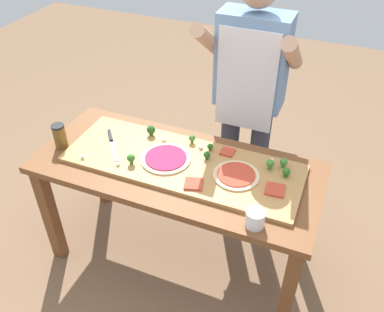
# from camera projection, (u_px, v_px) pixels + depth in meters

# --- Properties ---
(ground_plane) EXTENTS (8.00, 8.00, 0.00)m
(ground_plane) POSITION_uv_depth(u_px,v_px,m) (179.00, 255.00, 2.72)
(ground_plane) COLOR brown
(prep_table) EXTENTS (1.57, 0.68, 0.76)m
(prep_table) POSITION_uv_depth(u_px,v_px,m) (177.00, 181.00, 2.32)
(prep_table) COLOR brown
(prep_table) RESTS_ON ground
(cutting_board) EXTENTS (1.30, 0.46, 0.02)m
(cutting_board) POSITION_uv_depth(u_px,v_px,m) (182.00, 163.00, 2.25)
(cutting_board) COLOR #B27F47
(cutting_board) RESTS_ON prep_table
(chefs_knife) EXTENTS (0.20, 0.25, 0.02)m
(chefs_knife) POSITION_uv_depth(u_px,v_px,m) (112.00, 141.00, 2.38)
(chefs_knife) COLOR #B7BABF
(chefs_knife) RESTS_ON cutting_board
(pizza_whole_tomato_red) EXTENTS (0.24, 0.24, 0.02)m
(pizza_whole_tomato_red) POSITION_uv_depth(u_px,v_px,m) (236.00, 175.00, 2.14)
(pizza_whole_tomato_red) COLOR beige
(pizza_whole_tomato_red) RESTS_ON cutting_board
(pizza_whole_beet_magenta) EXTENTS (0.28, 0.28, 0.02)m
(pizza_whole_beet_magenta) POSITION_uv_depth(u_px,v_px,m) (165.00, 159.00, 2.25)
(pizza_whole_beet_magenta) COLOR beige
(pizza_whole_beet_magenta) RESTS_ON cutting_board
(pizza_slice_near_left) EXTENTS (0.10, 0.10, 0.01)m
(pizza_slice_near_left) POSITION_uv_depth(u_px,v_px,m) (275.00, 190.00, 2.05)
(pizza_slice_near_left) COLOR #BC3D28
(pizza_slice_near_left) RESTS_ON cutting_board
(pizza_slice_far_right) EXTENTS (0.11, 0.11, 0.01)m
(pizza_slice_far_right) POSITION_uv_depth(u_px,v_px,m) (193.00, 184.00, 2.09)
(pizza_slice_far_right) COLOR #BC3D28
(pizza_slice_far_right) RESTS_ON cutting_board
(pizza_slice_far_left) EXTENTS (0.08, 0.08, 0.01)m
(pizza_slice_far_left) POSITION_uv_depth(u_px,v_px,m) (227.00, 152.00, 2.30)
(pizza_slice_far_left) COLOR #BC3D28
(pizza_slice_far_left) RESTS_ON cutting_board
(broccoli_floret_back_right) EXTENTS (0.05, 0.05, 0.06)m
(broccoli_floret_back_right) POSITION_uv_depth(u_px,v_px,m) (151.00, 130.00, 2.41)
(broccoli_floret_back_right) COLOR #2C5915
(broccoli_floret_back_right) RESTS_ON cutting_board
(broccoli_floret_front_mid) EXTENTS (0.04, 0.04, 0.06)m
(broccoli_floret_front_mid) POSITION_uv_depth(u_px,v_px,m) (131.00, 158.00, 2.20)
(broccoli_floret_front_mid) COLOR #3F7220
(broccoli_floret_front_mid) RESTS_ON cutting_board
(broccoli_floret_front_left) EXTENTS (0.03, 0.03, 0.04)m
(broccoli_floret_front_left) POSITION_uv_depth(u_px,v_px,m) (210.00, 147.00, 2.30)
(broccoli_floret_front_left) COLOR #2C5915
(broccoli_floret_front_left) RESTS_ON cutting_board
(broccoli_floret_center_right) EXTENTS (0.04, 0.04, 0.05)m
(broccoli_floret_center_right) POSITION_uv_depth(u_px,v_px,m) (207.00, 155.00, 2.24)
(broccoli_floret_center_right) COLOR #2C5915
(broccoli_floret_center_right) RESTS_ON cutting_board
(broccoli_floret_front_right) EXTENTS (0.04, 0.04, 0.05)m
(broccoli_floret_front_right) POSITION_uv_depth(u_px,v_px,m) (286.00, 172.00, 2.12)
(broccoli_floret_front_right) COLOR #366618
(broccoli_floret_front_right) RESTS_ON cutting_board
(broccoli_floret_center_left) EXTENTS (0.04, 0.04, 0.06)m
(broccoli_floret_center_left) POSITION_uv_depth(u_px,v_px,m) (270.00, 164.00, 2.16)
(broccoli_floret_center_left) COLOR #487A23
(broccoli_floret_center_left) RESTS_ON cutting_board
(broccoli_floret_back_mid) EXTENTS (0.04, 0.04, 0.06)m
(broccoli_floret_back_mid) POSITION_uv_depth(u_px,v_px,m) (284.00, 162.00, 2.18)
(broccoli_floret_back_mid) COLOR #487A23
(broccoli_floret_back_mid) RESTS_ON cutting_board
(broccoli_floret_back_left) EXTENTS (0.04, 0.04, 0.05)m
(broccoli_floret_back_left) POSITION_uv_depth(u_px,v_px,m) (192.00, 138.00, 2.36)
(broccoli_floret_back_left) COLOR #487A23
(broccoli_floret_back_left) RESTS_ON cutting_board
(cheese_crumble_a) EXTENTS (0.02, 0.02, 0.02)m
(cheese_crumble_a) POSITION_uv_depth(u_px,v_px,m) (272.00, 161.00, 2.23)
(cheese_crumble_a) COLOR white
(cheese_crumble_a) RESTS_ON cutting_board
(cheese_crumble_b) EXTENTS (0.03, 0.03, 0.02)m
(cheese_crumble_b) POSITION_uv_depth(u_px,v_px,m) (164.00, 140.00, 2.38)
(cheese_crumble_b) COLOR silver
(cheese_crumble_b) RESTS_ON cutting_board
(cheese_crumble_c) EXTENTS (0.02, 0.02, 0.02)m
(cheese_crumble_c) POSITION_uv_depth(u_px,v_px,m) (82.00, 157.00, 2.26)
(cheese_crumble_c) COLOR silver
(cheese_crumble_c) RESTS_ON cutting_board
(cheese_crumble_d) EXTENTS (0.01, 0.01, 0.01)m
(cheese_crumble_d) POSITION_uv_depth(u_px,v_px,m) (118.00, 165.00, 2.21)
(cheese_crumble_d) COLOR silver
(cheese_crumble_d) RESTS_ON cutting_board
(cheese_crumble_e) EXTENTS (0.02, 0.02, 0.02)m
(cheese_crumble_e) POSITION_uv_depth(u_px,v_px,m) (201.00, 148.00, 2.32)
(cheese_crumble_e) COLOR silver
(cheese_crumble_e) RESTS_ON cutting_board
(flour_cup) EXTENTS (0.09, 0.09, 0.09)m
(flour_cup) POSITION_uv_depth(u_px,v_px,m) (255.00, 219.00, 1.88)
(flour_cup) COLOR white
(flour_cup) RESTS_ON prep_table
(sauce_jar) EXTENTS (0.07, 0.07, 0.15)m
(sauce_jar) POSITION_uv_depth(u_px,v_px,m) (60.00, 136.00, 2.34)
(sauce_jar) COLOR brown
(sauce_jar) RESTS_ON prep_table
(cook_center) EXTENTS (0.54, 0.39, 1.67)m
(cook_center) POSITION_uv_depth(u_px,v_px,m) (249.00, 89.00, 2.44)
(cook_center) COLOR #333847
(cook_center) RESTS_ON ground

